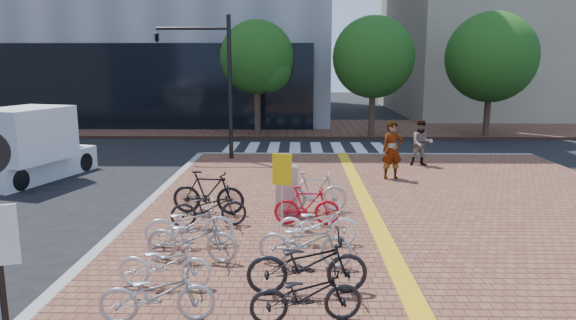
{
  "coord_description": "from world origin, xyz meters",
  "views": [
    {
      "loc": [
        0.12,
        -9.39,
        3.93
      ],
      "look_at": [
        -0.14,
        4.42,
        1.3
      ],
      "focal_mm": 32.0,
      "sensor_mm": 36.0,
      "label": 1
    }
  ],
  "objects_px": {
    "bike_0": "(157,294)",
    "traffic_light_pole": "(196,61)",
    "bike_2": "(192,237)",
    "bike_7": "(307,263)",
    "bike_8": "(305,241)",
    "bike_11": "(314,192)",
    "box_truck": "(30,145)",
    "bike_6": "(306,294)",
    "bike_9": "(317,223)",
    "pedestrian_b": "(422,143)",
    "bike_3": "(189,224)",
    "utility_box": "(286,190)",
    "bike_5": "(208,192)",
    "bike_1": "(165,263)",
    "pedestrian_a": "(392,150)",
    "yellow_sign": "(282,176)",
    "bike_10": "(307,206)",
    "bike_4": "(209,208)"
  },
  "relations": [
    {
      "from": "bike_0",
      "to": "traffic_light_pole",
      "type": "xyz_separation_m",
      "value": [
        -1.9,
        13.24,
        3.41
      ]
    },
    {
      "from": "bike_2",
      "to": "bike_7",
      "type": "height_order",
      "value": "bike_7"
    },
    {
      "from": "bike_8",
      "to": "bike_11",
      "type": "height_order",
      "value": "bike_11"
    },
    {
      "from": "bike_0",
      "to": "box_truck",
      "type": "height_order",
      "value": "box_truck"
    },
    {
      "from": "bike_6",
      "to": "bike_9",
      "type": "height_order",
      "value": "bike_9"
    },
    {
      "from": "bike_6",
      "to": "pedestrian_b",
      "type": "bearing_deg",
      "value": -30.16
    },
    {
      "from": "bike_11",
      "to": "bike_7",
      "type": "bearing_deg",
      "value": 174.55
    },
    {
      "from": "bike_8",
      "to": "bike_9",
      "type": "relative_size",
      "value": 1.05
    },
    {
      "from": "bike_0",
      "to": "bike_2",
      "type": "relative_size",
      "value": 0.93
    },
    {
      "from": "bike_3",
      "to": "bike_8",
      "type": "xyz_separation_m",
      "value": [
        2.4,
        -1.0,
        -0.01
      ]
    },
    {
      "from": "utility_box",
      "to": "box_truck",
      "type": "bearing_deg",
      "value": 153.44
    },
    {
      "from": "bike_5",
      "to": "bike_11",
      "type": "xyz_separation_m",
      "value": [
        2.68,
        0.26,
        -0.03
      ]
    },
    {
      "from": "bike_1",
      "to": "bike_2",
      "type": "relative_size",
      "value": 0.88
    },
    {
      "from": "bike_8",
      "to": "pedestrian_a",
      "type": "height_order",
      "value": "pedestrian_a"
    },
    {
      "from": "yellow_sign",
      "to": "pedestrian_a",
      "type": "bearing_deg",
      "value": 55.0
    },
    {
      "from": "bike_1",
      "to": "bike_2",
      "type": "distance_m",
      "value": 1.19
    },
    {
      "from": "bike_2",
      "to": "bike_5",
      "type": "bearing_deg",
      "value": 11.12
    },
    {
      "from": "bike_8",
      "to": "utility_box",
      "type": "xyz_separation_m",
      "value": [
        -0.43,
        3.42,
        0.15
      ]
    },
    {
      "from": "pedestrian_b",
      "to": "bike_8",
      "type": "bearing_deg",
      "value": -114.79
    },
    {
      "from": "bike_7",
      "to": "pedestrian_b",
      "type": "height_order",
      "value": "pedestrian_b"
    },
    {
      "from": "bike_7",
      "to": "yellow_sign",
      "type": "distance_m",
      "value": 3.77
    },
    {
      "from": "bike_0",
      "to": "box_truck",
      "type": "distance_m",
      "value": 12.24
    },
    {
      "from": "bike_7",
      "to": "utility_box",
      "type": "relative_size",
      "value": 1.63
    },
    {
      "from": "bike_11",
      "to": "pedestrian_a",
      "type": "relative_size",
      "value": 0.92
    },
    {
      "from": "bike_9",
      "to": "utility_box",
      "type": "distance_m",
      "value": 2.35
    },
    {
      "from": "bike_1",
      "to": "bike_10",
      "type": "relative_size",
      "value": 1.03
    },
    {
      "from": "bike_0",
      "to": "pedestrian_a",
      "type": "distance_m",
      "value": 10.94
    },
    {
      "from": "bike_7",
      "to": "bike_10",
      "type": "relative_size",
      "value": 1.29
    },
    {
      "from": "utility_box",
      "to": "bike_2",
      "type": "bearing_deg",
      "value": -118.37
    },
    {
      "from": "bike_4",
      "to": "bike_6",
      "type": "height_order",
      "value": "bike_4"
    },
    {
      "from": "bike_10",
      "to": "pedestrian_b",
      "type": "xyz_separation_m",
      "value": [
        4.37,
        7.21,
        0.38
      ]
    },
    {
      "from": "bike_1",
      "to": "box_truck",
      "type": "relative_size",
      "value": 0.34
    },
    {
      "from": "bike_7",
      "to": "yellow_sign",
      "type": "xyz_separation_m",
      "value": [
        -0.53,
        3.67,
        0.66
      ]
    },
    {
      "from": "bike_0",
      "to": "pedestrian_b",
      "type": "height_order",
      "value": "pedestrian_b"
    },
    {
      "from": "bike_0",
      "to": "box_truck",
      "type": "relative_size",
      "value": 0.36
    },
    {
      "from": "pedestrian_a",
      "to": "yellow_sign",
      "type": "height_order",
      "value": "pedestrian_a"
    },
    {
      "from": "pedestrian_b",
      "to": "bike_11",
      "type": "bearing_deg",
      "value": -124.55
    },
    {
      "from": "bike_2",
      "to": "bike_0",
      "type": "bearing_deg",
      "value": -173.48
    },
    {
      "from": "bike_4",
      "to": "pedestrian_a",
      "type": "bearing_deg",
      "value": -56.5
    },
    {
      "from": "bike_9",
      "to": "utility_box",
      "type": "relative_size",
      "value": 1.39
    },
    {
      "from": "traffic_light_pole",
      "to": "bike_0",
      "type": "bearing_deg",
      "value": -81.84
    },
    {
      "from": "bike_8",
      "to": "yellow_sign",
      "type": "height_order",
      "value": "yellow_sign"
    },
    {
      "from": "bike_5",
      "to": "yellow_sign",
      "type": "height_order",
      "value": "yellow_sign"
    },
    {
      "from": "bike_9",
      "to": "bike_7",
      "type": "bearing_deg",
      "value": 175.45
    },
    {
      "from": "traffic_light_pole",
      "to": "box_truck",
      "type": "xyz_separation_m",
      "value": [
        -5.11,
        -3.23,
        -2.83
      ]
    },
    {
      "from": "bike_5",
      "to": "bike_10",
      "type": "distance_m",
      "value": 2.63
    },
    {
      "from": "bike_4",
      "to": "traffic_light_pole",
      "type": "height_order",
      "value": "traffic_light_pole"
    },
    {
      "from": "bike_3",
      "to": "traffic_light_pole",
      "type": "distance_m",
      "value": 10.73
    },
    {
      "from": "bike_1",
      "to": "yellow_sign",
      "type": "relative_size",
      "value": 0.94
    },
    {
      "from": "bike_6",
      "to": "bike_8",
      "type": "distance_m",
      "value": 2.17
    }
  ]
}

